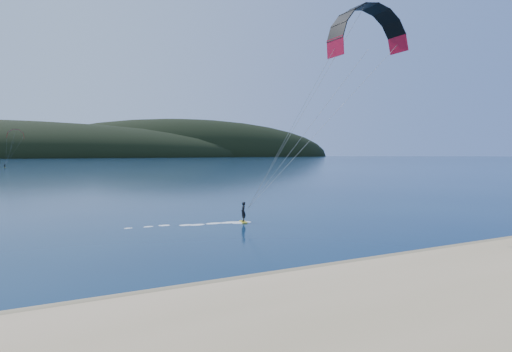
% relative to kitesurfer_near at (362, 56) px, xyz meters
% --- Properties ---
extents(ground, '(1800.00, 1800.00, 0.00)m').
position_rel_kitesurfer_near_xyz_m(ground, '(-14.36, -15.12, -14.91)').
color(ground, '#081F3C').
rests_on(ground, ground).
extents(wet_sand, '(220.00, 2.50, 0.10)m').
position_rel_kitesurfer_near_xyz_m(wet_sand, '(-14.36, -10.62, -14.86)').
color(wet_sand, olive).
rests_on(wet_sand, ground).
extents(headland, '(1200.00, 310.00, 140.00)m').
position_rel_kitesurfer_near_xyz_m(headland, '(-13.73, 730.17, -14.91)').
color(headland, black).
rests_on(headland, ground).
extents(kitesurfer_near, '(23.36, 9.96, 18.42)m').
position_rel_kitesurfer_near_xyz_m(kitesurfer_near, '(0.00, 0.00, 0.00)').
color(kitesurfer_near, gold).
rests_on(kitesurfer_near, ground).
extents(kitesurfer_far, '(8.73, 4.88, 15.78)m').
position_rel_kitesurfer_near_xyz_m(kitesurfer_far, '(-30.74, 192.96, -1.30)').
color(kitesurfer_far, gold).
rests_on(kitesurfer_far, ground).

